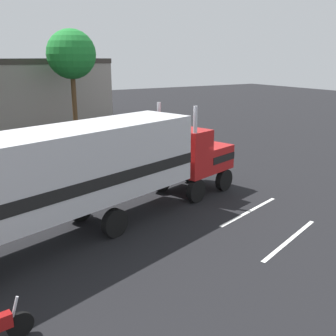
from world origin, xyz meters
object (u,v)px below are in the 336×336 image
object	(u,v)px
parked_car	(11,150)
tree_center	(71,55)
semi_truck	(96,166)
person_bystander	(72,194)

from	to	relation	value
parked_car	tree_center	size ratio (longest dim) A/B	0.53
semi_truck	person_bystander	bearing A→B (deg)	101.71
person_bystander	tree_center	bearing A→B (deg)	71.23
semi_truck	person_bystander	world-z (taller)	semi_truck
semi_truck	parked_car	bearing A→B (deg)	94.78
person_bystander	tree_center	distance (m)	22.21
semi_truck	parked_car	xyz separation A→B (m)	(-1.03, 12.36, -1.72)
semi_truck	person_bystander	size ratio (longest dim) A/B	8.75
semi_truck	parked_car	size ratio (longest dim) A/B	3.00
semi_truck	tree_center	world-z (taller)	tree_center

